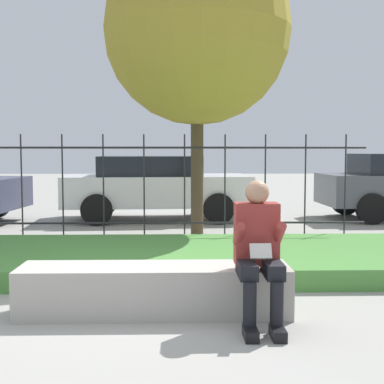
{
  "coord_description": "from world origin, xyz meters",
  "views": [
    {
      "loc": [
        0.56,
        -4.84,
        1.5
      ],
      "look_at": [
        0.69,
        0.53,
        1.09
      ],
      "focal_mm": 50.0,
      "sensor_mm": 36.0,
      "label": 1
    }
  ],
  "objects_px": {
    "stone_bench": "(154,292)",
    "person_seated_reader": "(258,247)",
    "car_parked_center": "(156,185)",
    "tree_behind_fence": "(197,32)"
  },
  "relations": [
    {
      "from": "stone_bench",
      "to": "car_parked_center",
      "type": "relative_size",
      "value": 0.61
    },
    {
      "from": "car_parked_center",
      "to": "tree_behind_fence",
      "type": "xyz_separation_m",
      "value": [
        0.82,
        -2.55,
        2.74
      ]
    },
    {
      "from": "stone_bench",
      "to": "car_parked_center",
      "type": "distance_m",
      "value": 6.85
    },
    {
      "from": "person_seated_reader",
      "to": "car_parked_center",
      "type": "distance_m",
      "value": 7.23
    },
    {
      "from": "stone_bench",
      "to": "tree_behind_fence",
      "type": "xyz_separation_m",
      "value": [
        0.54,
        4.27,
        3.29
      ]
    },
    {
      "from": "stone_bench",
      "to": "tree_behind_fence",
      "type": "relative_size",
      "value": 0.49
    },
    {
      "from": "tree_behind_fence",
      "to": "person_seated_reader",
      "type": "bearing_deg",
      "value": -85.36
    },
    {
      "from": "person_seated_reader",
      "to": "tree_behind_fence",
      "type": "height_order",
      "value": "tree_behind_fence"
    },
    {
      "from": "stone_bench",
      "to": "person_seated_reader",
      "type": "distance_m",
      "value": 1.07
    },
    {
      "from": "stone_bench",
      "to": "person_seated_reader",
      "type": "xyz_separation_m",
      "value": [
        0.91,
        -0.31,
        0.48
      ]
    }
  ]
}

